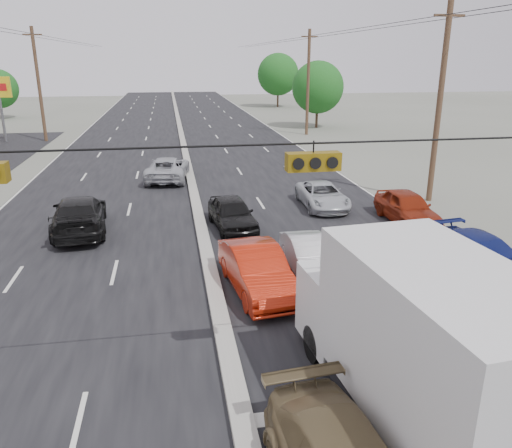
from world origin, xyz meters
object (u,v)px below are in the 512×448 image
(queue_car_b, at_px, (308,255))
(queue_car_e, at_px, (407,208))
(queue_car_a, at_px, (232,214))
(oncoming_far, at_px, (168,169))
(red_sedan, at_px, (257,270))
(tree_right_mid, at_px, (318,87))
(utility_pole_left_c, at_px, (39,84))
(queue_car_d, at_px, (483,255))
(oncoming_near, at_px, (79,215))
(utility_pole_right_b, at_px, (439,104))
(queue_car_c, at_px, (322,196))
(tree_right_far, at_px, (278,74))
(utility_pole_right_c, at_px, (308,82))
(box_truck, at_px, (418,341))

(queue_car_b, bearing_deg, queue_car_e, 36.95)
(queue_car_a, distance_m, oncoming_far, 10.55)
(queue_car_a, xyz_separation_m, oncoming_far, (-2.80, 10.17, 0.01))
(red_sedan, bearing_deg, tree_right_mid, 63.83)
(utility_pole_left_c, height_order, queue_car_b, utility_pole_left_c)
(oncoming_far, bearing_deg, red_sedan, 106.88)
(queue_car_d, distance_m, oncoming_near, 16.48)
(oncoming_near, bearing_deg, utility_pole_right_b, -179.08)
(utility_pole_left_c, relative_size, utility_pole_right_b, 1.00)
(red_sedan, bearing_deg, queue_car_a, 82.88)
(tree_right_mid, height_order, oncoming_near, tree_right_mid)
(queue_car_c, bearing_deg, tree_right_far, 81.39)
(utility_pole_right_b, xyz_separation_m, utility_pole_right_c, (0.00, 25.00, 0.00))
(tree_right_mid, height_order, tree_right_far, tree_right_far)
(tree_right_far, distance_m, queue_car_b, 64.42)
(oncoming_far, bearing_deg, queue_car_c, 143.21)
(utility_pole_right_c, bearing_deg, oncoming_far, -128.12)
(oncoming_far, bearing_deg, queue_car_a, 112.72)
(queue_car_c, relative_size, oncoming_far, 0.85)
(queue_car_e, height_order, oncoming_near, oncoming_near)
(utility_pole_left_c, bearing_deg, queue_car_a, -63.51)
(utility_pole_left_c, height_order, queue_car_a, utility_pole_left_c)
(red_sedan, relative_size, queue_car_a, 1.10)
(utility_pole_right_c, xyz_separation_m, queue_car_b, (-9.00, -33.05, -4.49))
(queue_car_b, bearing_deg, queue_car_c, 69.00)
(box_truck, bearing_deg, utility_pole_right_b, 55.77)
(utility_pole_left_c, distance_m, utility_pole_right_c, 25.00)
(queue_car_a, bearing_deg, utility_pole_left_c, 110.22)
(tree_right_far, relative_size, queue_car_e, 1.86)
(utility_pole_right_b, distance_m, oncoming_near, 18.42)
(tree_right_far, distance_m, box_truck, 72.18)
(queue_car_a, xyz_separation_m, queue_car_d, (8.20, -6.33, -0.05))
(box_truck, bearing_deg, oncoming_far, 96.96)
(utility_pole_left_c, xyz_separation_m, queue_car_e, (22.01, -28.45, -4.36))
(utility_pole_right_c, distance_m, queue_car_e, 28.93)
(utility_pole_right_b, relative_size, queue_car_e, 2.28)
(tree_right_mid, height_order, queue_car_e, tree_right_mid)
(queue_car_a, distance_m, oncoming_near, 6.72)
(utility_pole_right_b, xyz_separation_m, oncoming_near, (-17.78, -2.14, -4.31))
(tree_right_mid, distance_m, queue_car_d, 39.76)
(red_sedan, bearing_deg, queue_car_c, 54.06)
(red_sedan, height_order, queue_car_c, red_sedan)
(queue_car_e, bearing_deg, box_truck, -115.81)
(utility_pole_right_b, xyz_separation_m, tree_right_mid, (2.50, 30.00, -0.77))
(box_truck, relative_size, queue_car_a, 1.83)
(box_truck, bearing_deg, utility_pole_left_c, 106.38)
(box_truck, distance_m, oncoming_near, 16.48)
(red_sedan, distance_m, oncoming_near, 9.85)
(utility_pole_left_c, bearing_deg, utility_pole_right_c, 0.00)
(utility_pole_right_b, height_order, queue_car_c, utility_pole_right_b)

